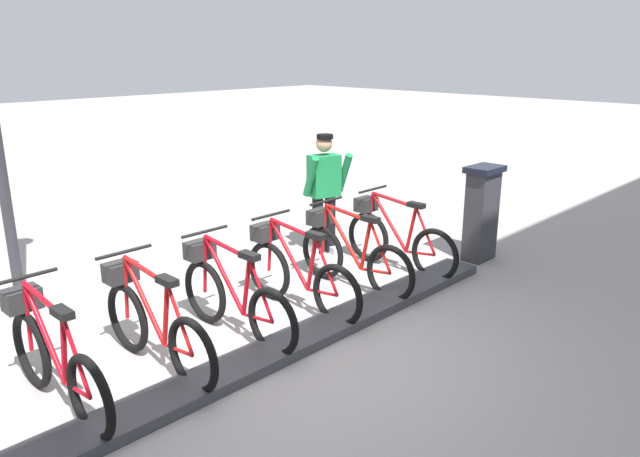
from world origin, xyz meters
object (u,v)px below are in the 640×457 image
object	(u,v)px
bike_docked_5	(53,358)
worker_near_rack	(324,190)
bike_docked_1	(350,254)
bike_docked_3	(232,295)
bike_docked_2	(296,272)
bike_docked_4	(152,323)
bike_docked_0	(396,238)
payment_kiosk	(481,212)

from	to	relation	value
bike_docked_5	worker_near_rack	size ratio (longest dim) A/B	1.04
bike_docked_1	bike_docked_5	xyz separation A→B (m)	(0.00, 3.51, 0.00)
bike_docked_1	bike_docked_3	distance (m)	1.75
bike_docked_3	bike_docked_5	xyz separation A→B (m)	(0.00, 1.75, 0.00)
bike_docked_2	bike_docked_4	distance (m)	1.75
bike_docked_0	bike_docked_1	distance (m)	0.88
bike_docked_3	worker_near_rack	world-z (taller)	worker_near_rack
payment_kiosk	worker_near_rack	size ratio (longest dim) A/B	0.77
bike_docked_4	bike_docked_5	size ratio (longest dim) A/B	1.00
bike_docked_3	worker_near_rack	distance (m)	2.73
bike_docked_1	worker_near_rack	size ratio (longest dim) A/B	1.04
payment_kiosk	bike_docked_5	size ratio (longest dim) A/B	0.74
bike_docked_1	bike_docked_2	bearing A→B (deg)	90.00
payment_kiosk	worker_near_rack	xyz separation A→B (m)	(1.67, 1.28, 0.24)
bike_docked_1	bike_docked_2	size ratio (longest dim) A/B	1.00
bike_docked_4	bike_docked_2	bearing A→B (deg)	-90.00
bike_docked_0	bike_docked_1	size ratio (longest dim) A/B	1.00
payment_kiosk	bike_docked_2	world-z (taller)	payment_kiosk
bike_docked_0	bike_docked_5	world-z (taller)	same
bike_docked_0	worker_near_rack	distance (m)	1.21
bike_docked_3	bike_docked_4	world-z (taller)	same
payment_kiosk	bike_docked_4	world-z (taller)	payment_kiosk
payment_kiosk	worker_near_rack	world-z (taller)	worker_near_rack
bike_docked_1	bike_docked_4	bearing A→B (deg)	90.00
payment_kiosk	bike_docked_2	bearing A→B (deg)	78.69
bike_docked_5	bike_docked_1	bearing A→B (deg)	-90.00
bike_docked_1	bike_docked_2	distance (m)	0.88
bike_docked_4	worker_near_rack	distance (m)	3.54
bike_docked_0	payment_kiosk	bearing A→B (deg)	-117.35
bike_docked_5	bike_docked_2	bearing A→B (deg)	-90.00
payment_kiosk	bike_docked_3	distance (m)	3.79
bike_docked_0	bike_docked_3	xyz separation A→B (m)	(0.00, 2.63, 0.00)
bike_docked_3	bike_docked_5	distance (m)	1.75
bike_docked_0	bike_docked_4	bearing A→B (deg)	90.00
bike_docked_3	worker_near_rack	xyz separation A→B (m)	(1.10, -2.46, 0.48)
bike_docked_1	payment_kiosk	bearing A→B (deg)	-106.09
payment_kiosk	bike_docked_0	world-z (taller)	payment_kiosk
worker_near_rack	bike_docked_5	bearing A→B (deg)	104.64
bike_docked_4	worker_near_rack	xyz separation A→B (m)	(1.10, -3.33, 0.48)
bike_docked_2	bike_docked_5	size ratio (longest dim) A/B	1.00
bike_docked_1	bike_docked_4	size ratio (longest dim) A/B	1.00
bike_docked_5	worker_near_rack	xyz separation A→B (m)	(1.10, -4.21, 0.48)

